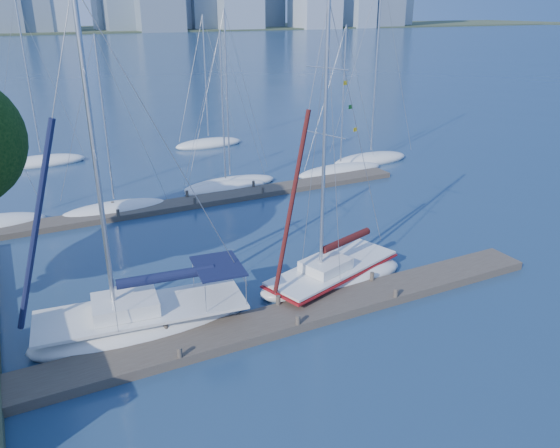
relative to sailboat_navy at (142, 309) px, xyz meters
name	(u,v)px	position (x,y,z in m)	size (l,w,h in m)	color
ground	(288,322)	(5.64, -2.08, -1.03)	(700.00, 700.00, 0.00)	#18324E
near_dock	(288,318)	(5.64, -2.08, -0.83)	(26.00, 2.00, 0.40)	#473C34
far_dock	(205,200)	(7.64, 13.92, -0.85)	(30.00, 1.80, 0.36)	#473C34
far_shore	(7,31)	(5.64, 317.92, -1.03)	(800.00, 100.00, 1.50)	#38472D
sailboat_navy	(142,309)	(0.00, 0.00, 0.00)	(9.31, 3.94, 13.89)	white
sailboat_maroon	(333,263)	(9.20, 0.05, 0.08)	(8.13, 4.75, 13.35)	white
bg_boat_1	(115,209)	(1.76, 14.74, -0.79)	(7.11, 4.69, 11.40)	white
bg_boat_2	(226,187)	(9.89, 15.76, -0.79)	(6.24, 2.15, 11.45)	white
bg_boat_3	(230,184)	(10.51, 16.44, -0.78)	(7.49, 3.77, 12.73)	white
bg_boat_4	(340,170)	(19.78, 15.78, -0.79)	(7.86, 3.53, 11.62)	white
bg_boat_5	(370,159)	(23.88, 17.38, -0.72)	(7.58, 4.61, 15.65)	white
bg_boat_6	(42,161)	(-1.44, 29.38, -0.75)	(7.37, 4.57, 13.53)	white
bg_boat_7	(209,143)	(13.47, 29.22, -0.77)	(6.94, 3.91, 12.21)	white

